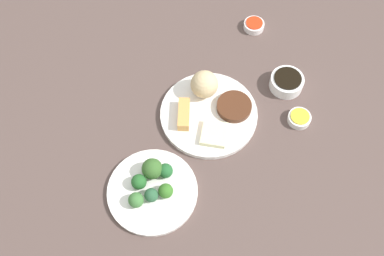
{
  "coord_description": "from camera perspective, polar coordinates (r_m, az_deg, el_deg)",
  "views": [
    {
      "loc": [
        -0.66,
        -0.15,
        1.13
      ],
      "look_at": [
        -0.11,
        0.01,
        0.06
      ],
      "focal_mm": 41.79,
      "sensor_mm": 36.0,
      "label": 1
    }
  ],
  "objects": [
    {
      "name": "crab_rangoon_wonton",
      "position": [
        1.23,
        2.84,
        -0.75
      ],
      "size": [
        0.08,
        0.08,
        0.02
      ],
      "primitive_type": "cube",
      "rotation": [
        0.0,
        0.0,
        0.11
      ],
      "color": "beige",
      "rests_on": "main_plate"
    },
    {
      "name": "sauce_ramekin_sweet_and_sour",
      "position": [
        1.48,
        7.9,
        12.82
      ],
      "size": [
        0.06,
        0.06,
        0.02
      ],
      "primitive_type": "cylinder",
      "color": "white",
      "rests_on": "tabletop"
    },
    {
      "name": "soy_sauce_bowl",
      "position": [
        1.35,
        11.97,
        5.71
      ],
      "size": [
        0.1,
        0.1,
        0.04
      ],
      "primitive_type": "cylinder",
      "color": "white",
      "rests_on": "tabletop"
    },
    {
      "name": "sauce_ramekin_hot_mustard",
      "position": [
        1.3,
        13.52,
        1.19
      ],
      "size": [
        0.06,
        0.06,
        0.02
      ],
      "primitive_type": "cylinder",
      "color": "white",
      "rests_on": "tabletop"
    },
    {
      "name": "sauce_ramekin_hot_mustard_liquid",
      "position": [
        1.29,
        13.63,
        1.47
      ],
      "size": [
        0.05,
        0.05,
        0.0
      ],
      "primitive_type": "cylinder",
      "color": "yellow",
      "rests_on": "sauce_ramekin_hot_mustard"
    },
    {
      "name": "stir_fry_heap",
      "position": [
        1.27,
        5.37,
        2.64
      ],
      "size": [
        0.1,
        0.1,
        0.02
      ],
      "primitive_type": "cylinder",
      "color": "#4A2716",
      "rests_on": "main_plate"
    },
    {
      "name": "broccoli_floret_6",
      "position": [
        1.17,
        -3.4,
        -5.46
      ],
      "size": [
        0.04,
        0.04,
        0.04
      ],
      "primitive_type": "sphere",
      "color": "#21592A",
      "rests_on": "broccoli_plate"
    },
    {
      "name": "broccoli_floret_1",
      "position": [
        1.17,
        -5.1,
        -5.2
      ],
      "size": [
        0.06,
        0.06,
        0.06
      ],
      "primitive_type": "sphere",
      "color": "#345E27",
      "rests_on": "broccoli_plate"
    },
    {
      "name": "tabletop",
      "position": [
        1.31,
        1.53,
        2.89
      ],
      "size": [
        2.2,
        2.2,
        0.02
      ],
      "primitive_type": "cube",
      "color": "brown",
      "rests_on": "ground"
    },
    {
      "name": "broccoli_floret_5",
      "position": [
        1.15,
        -7.16,
        -9.1
      ],
      "size": [
        0.04,
        0.04,
        0.04
      ],
      "primitive_type": "sphere",
      "color": "#3C7036",
      "rests_on": "broccoli_plate"
    },
    {
      "name": "main_plate",
      "position": [
        1.28,
        2.16,
        1.76
      ],
      "size": [
        0.28,
        0.28,
        0.02
      ],
      "primitive_type": "cylinder",
      "color": "white",
      "rests_on": "tabletop"
    },
    {
      "name": "sauce_ramekin_sweet_and_sour_liquid",
      "position": [
        1.47,
        7.96,
        13.15
      ],
      "size": [
        0.05,
        0.05,
        0.0
      ],
      "primitive_type": "cylinder",
      "color": "red",
      "rests_on": "sauce_ramekin_sweet_and_sour"
    },
    {
      "name": "broccoli_floret_3",
      "position": [
        1.15,
        -5.21,
        -8.52
      ],
      "size": [
        0.04,
        0.04,
        0.04
      ],
      "primitive_type": "sphere",
      "color": "#295736",
      "rests_on": "broccoli_plate"
    },
    {
      "name": "soy_sauce_bowl_liquid",
      "position": [
        1.33,
        12.14,
        6.22
      ],
      "size": [
        0.08,
        0.08,
        0.0
      ],
      "primitive_type": "cylinder",
      "color": "black",
      "rests_on": "soy_sauce_bowl"
    },
    {
      "name": "broccoli_floret_0",
      "position": [
        1.15,
        -3.37,
        -8.01
      ],
      "size": [
        0.04,
        0.04,
        0.04
      ],
      "primitive_type": "sphere",
      "color": "#346C23",
      "rests_on": "broccoli_plate"
    },
    {
      "name": "rice_scoop",
      "position": [
        1.27,
        1.59,
        5.61
      ],
      "size": [
        0.08,
        0.08,
        0.08
      ],
      "primitive_type": "sphere",
      "color": "#D2B685",
      "rests_on": "main_plate"
    },
    {
      "name": "broccoli_floret_2",
      "position": [
        1.17,
        -6.79,
        -6.83
      ],
      "size": [
        0.04,
        0.04,
        0.04
      ],
      "primitive_type": "sphere",
      "color": "#235C26",
      "rests_on": "broccoli_plate"
    },
    {
      "name": "spring_roll",
      "position": [
        1.25,
        -1.05,
        1.77
      ],
      "size": [
        0.1,
        0.05,
        0.03
      ],
      "primitive_type": "cube",
      "rotation": [
        0.0,
        0.0,
        0.25
      ],
      "color": "#DC9B4E",
      "rests_on": "main_plate"
    },
    {
      "name": "broccoli_plate",
      "position": [
        1.18,
        -5.06,
        -8.06
      ],
      "size": [
        0.24,
        0.24,
        0.01
      ],
      "primitive_type": "cylinder",
      "color": "white",
      "rests_on": "tabletop"
    }
  ]
}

